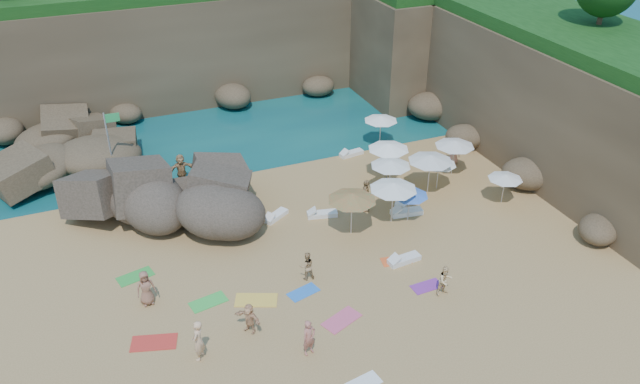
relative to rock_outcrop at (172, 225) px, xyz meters
name	(u,v)px	position (x,y,z in m)	size (l,w,h in m)	color
ground	(306,262)	(5.54, -5.88, 0.00)	(120.00, 120.00, 0.00)	tan
seawater	(183,72)	(5.54, 24.12, 0.00)	(120.00, 120.00, 0.00)	#0C4751
cliff_back	(215,40)	(7.54, 19.12, 4.00)	(44.00, 8.00, 8.00)	brown
cliff_right	(527,82)	(24.54, 2.12, 4.00)	(8.00, 30.00, 8.00)	brown
cliff_corner	(411,36)	(22.54, 14.12, 4.00)	(10.00, 12.00, 8.00)	brown
rock_promontory	(58,163)	(-5.46, 10.12, 0.00)	(12.00, 7.00, 2.00)	brown
rock_outcrop	(172,225)	(0.00, 0.00, 0.00)	(7.96, 5.97, 3.18)	brown
flag_pole	(111,139)	(-2.09, 6.05, 2.92)	(0.89, 0.09, 4.58)	silver
parasol_0	(391,163)	(12.52, -1.48, 2.05)	(2.36, 2.36, 2.23)	silver
parasol_1	(381,118)	(14.99, 4.57, 1.97)	(2.27, 2.27, 2.14)	silver
parasol_2	(439,162)	(15.47, -2.00, 1.78)	(2.06, 2.06, 1.94)	silver
parasol_4	(484,118)	(21.67, 2.41, 1.71)	(1.97, 1.97, 1.87)	silver
parasol_5	(393,186)	(11.24, -4.18, 2.25)	(2.59, 2.59, 2.45)	silver
parasol_6	(352,197)	(8.73, -4.36, 2.27)	(2.61, 2.61, 2.47)	silver
parasol_7	(389,146)	(13.29, 0.26, 2.18)	(2.51, 2.51, 2.37)	silver
parasol_8	(455,143)	(17.29, -0.77, 2.11)	(2.43, 2.43, 2.30)	silver
parasol_9	(431,158)	(14.73, -2.17, 2.28)	(2.62, 2.62, 2.48)	silver
parasol_10	(410,193)	(12.14, -4.43, 1.75)	(2.02, 2.02, 1.91)	silver
parasol_11	(506,177)	(18.08, -4.82, 1.70)	(1.96, 1.96, 1.86)	silver
lounger_0	(276,216)	(5.50, -1.43, 0.12)	(1.59, 0.53, 0.25)	white
lounger_1	(352,153)	(12.57, 3.88, 0.13)	(1.62, 0.54, 0.25)	white
lounger_2	(405,200)	(12.97, -2.68, 0.15)	(1.87, 0.62, 0.29)	white
lounger_3	(322,214)	(7.94, -2.24, 0.13)	(1.67, 0.56, 0.26)	white
lounger_4	(407,212)	(12.38, -3.87, 0.14)	(1.79, 0.60, 0.28)	white
lounger_5	(404,260)	(10.11, -7.68, 0.13)	(1.71, 0.57, 0.27)	silver
towel_3	(208,302)	(0.34, -6.98, 0.01)	(1.68, 0.84, 0.03)	green
towel_6	(427,286)	(10.17, -9.80, 0.01)	(1.49, 0.74, 0.03)	purple
towel_7	(154,342)	(-2.40, -8.66, 0.02)	(1.91, 0.95, 0.03)	red
towel_8	(303,292)	(4.61, -7.99, 0.01)	(1.48, 0.74, 0.03)	blue
towel_9	(342,320)	(5.50, -10.39, 0.02)	(1.78, 0.89, 0.03)	#D45272
towel_10	(396,261)	(9.78, -7.46, 0.01)	(1.48, 0.74, 0.03)	#F45A26
towel_11	(135,276)	(-2.49, -3.80, 0.01)	(1.70, 0.85, 0.03)	green
towel_12	(256,300)	(2.40, -7.69, 0.02)	(1.92, 0.96, 0.03)	yellow
towel_13	(363,383)	(4.79, -14.02, 0.01)	(1.45, 0.73, 0.03)	white
person_stand_1	(307,266)	(5.15, -7.07, 0.74)	(0.72, 0.56, 1.48)	tan
person_stand_2	(232,165)	(4.59, 4.15, 0.75)	(0.97, 0.40, 1.50)	tan
person_stand_3	(366,196)	(10.42, -2.61, 0.97)	(1.13, 0.47, 1.93)	olive
person_stand_4	(454,151)	(18.13, 0.40, 0.86)	(0.84, 0.46, 1.72)	tan
person_stand_5	(181,169)	(1.52, 4.51, 0.94)	(1.75, 0.50, 1.88)	tan
person_stand_6	(198,340)	(-0.78, -10.24, 0.95)	(0.70, 0.46, 1.91)	#E6B282
person_lie_2	(148,300)	(-2.22, -6.03, 0.23)	(0.85, 1.75, 0.47)	#905F48
person_lie_3	(250,328)	(1.56, -9.53, 0.19)	(1.32, 1.42, 0.38)	tan
person_lie_4	(309,350)	(3.44, -11.71, 0.20)	(0.61, 1.67, 0.40)	#B36859
person_lie_5	(444,289)	(10.61, -10.57, 0.29)	(0.73, 1.51, 0.57)	#E8C083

